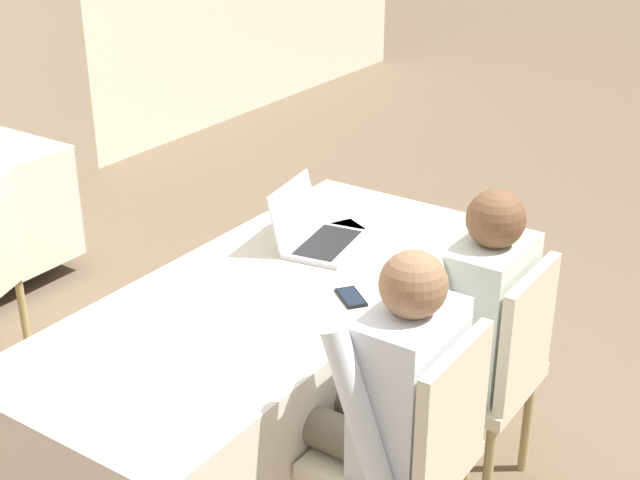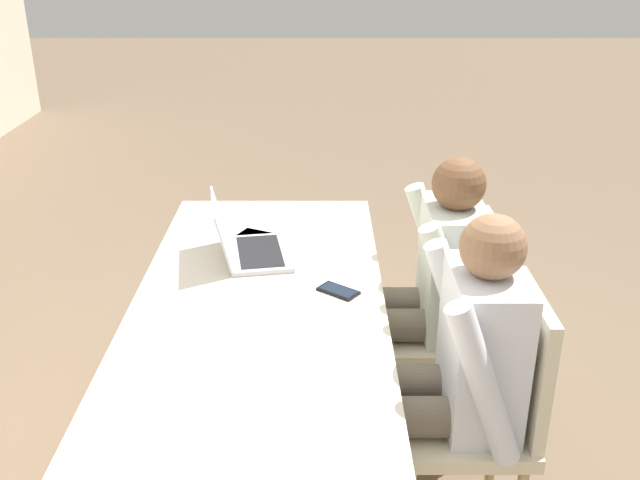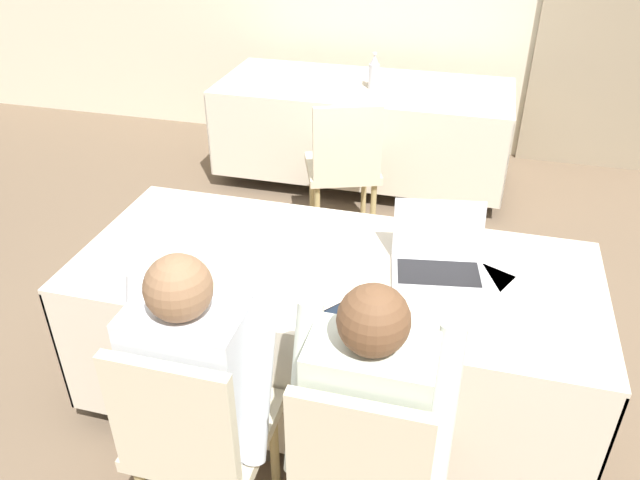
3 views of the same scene
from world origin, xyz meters
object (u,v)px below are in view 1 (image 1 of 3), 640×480
chair_near_right (489,367)px  person_checkered_shirt (385,396)px  laptop (317,234)px  cell_phone (351,297)px  person_white_shirt (466,320)px  chair_near_left (413,450)px

chair_near_right → person_checkered_shirt: person_checkered_shirt is taller
laptop → cell_phone: 0.47m
cell_phone → person_checkered_shirt: 0.53m
chair_near_right → person_white_shirt: 0.19m
chair_near_right → person_checkered_shirt: size_ratio=0.78×
chair_near_right → laptop: bearing=-98.4°
chair_near_left → chair_near_right: 0.56m
laptop → person_checkered_shirt: person_checkered_shirt is taller
laptop → cell_phone: size_ratio=2.46×
chair_near_right → person_white_shirt: bearing=-90.0°
chair_near_right → person_white_shirt: size_ratio=0.78×
laptop → chair_near_right: (-0.12, -0.82, -0.26)m
cell_phone → laptop: bearing=86.9°
cell_phone → chair_near_left: 0.64m
person_checkered_shirt → chair_near_right: bearing=169.5°
laptop → cell_phone: laptop is taller
laptop → person_white_shirt: 0.74m
cell_phone → person_checkered_shirt: (-0.38, -0.36, -0.06)m
chair_near_left → chair_near_right: (0.56, 0.00, 0.00)m
laptop → person_checkered_shirt: bearing=-143.2°
laptop → chair_near_left: size_ratio=0.43×
person_checkered_shirt → person_white_shirt: bearing=-180.0°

